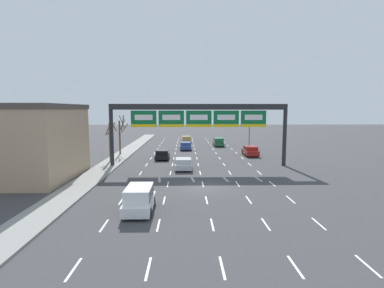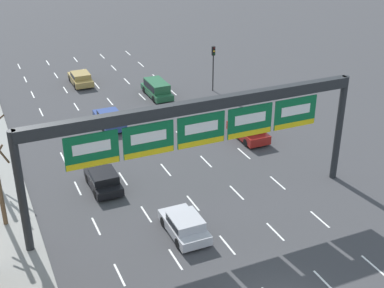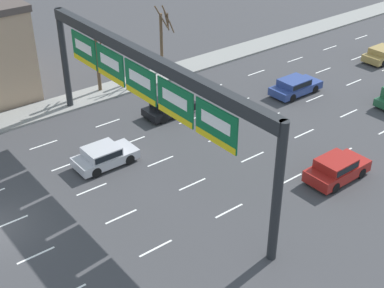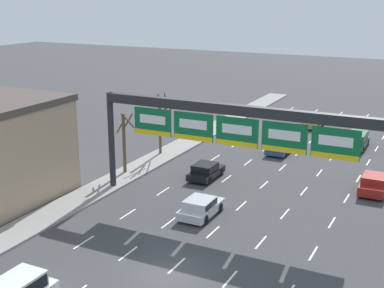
{
  "view_description": "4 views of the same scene",
  "coord_description": "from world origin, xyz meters",
  "px_view_note": "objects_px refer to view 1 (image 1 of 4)",
  "views": [
    {
      "loc": [
        -1.64,
        -26.61,
        7.05
      ],
      "look_at": [
        -0.79,
        11.52,
        2.6
      ],
      "focal_mm": 28.0,
      "sensor_mm": 36.0,
      "label": 1
    },
    {
      "loc": [
        -12.24,
        -16.61,
        19.25
      ],
      "look_at": [
        1.84,
        15.33,
        2.08
      ],
      "focal_mm": 50.0,
      "sensor_mm": 36.0,
      "label": 2
    },
    {
      "loc": [
        23.97,
        -5.4,
        18.38
      ],
      "look_at": [
        2.77,
        11.39,
        2.43
      ],
      "focal_mm": 50.0,
      "sensor_mm": 36.0,
      "label": 3
    },
    {
      "loc": [
        13.12,
        -23.14,
        15.01
      ],
      "look_at": [
        -3.46,
        9.84,
        4.57
      ],
      "focal_mm": 50.0,
      "sensor_mm": 36.0,
      "label": 4
    }
  ],
  "objects_px": {
    "car_gold": "(186,139)",
    "car_black": "(162,154)",
    "car_silver": "(183,163)",
    "sign_gantry": "(199,116)",
    "car_red": "(250,151)",
    "suv_white": "(139,198)",
    "car_blue": "(186,145)",
    "tree_bare_second": "(121,133)",
    "tree_bare_closest": "(110,140)",
    "suv_green": "(218,141)",
    "traffic_light_near_gantry": "(249,129)"
  },
  "relations": [
    {
      "from": "car_red",
      "to": "tree_bare_closest",
      "type": "xyz_separation_m",
      "value": [
        -19.92,
        -4.83,
        2.23
      ]
    },
    {
      "from": "suv_green",
      "to": "car_red",
      "type": "bearing_deg",
      "value": -74.05
    },
    {
      "from": "car_black",
      "to": "car_silver",
      "type": "distance_m",
      "value": 7.87
    },
    {
      "from": "traffic_light_near_gantry",
      "to": "tree_bare_closest",
      "type": "bearing_deg",
      "value": -143.64
    },
    {
      "from": "sign_gantry",
      "to": "car_silver",
      "type": "relative_size",
      "value": 5.46
    },
    {
      "from": "sign_gantry",
      "to": "car_blue",
      "type": "distance_m",
      "value": 16.35
    },
    {
      "from": "suv_white",
      "to": "car_blue",
      "type": "relative_size",
      "value": 0.93
    },
    {
      "from": "car_gold",
      "to": "car_silver",
      "type": "distance_m",
      "value": 29.03
    },
    {
      "from": "traffic_light_near_gantry",
      "to": "car_silver",
      "type": "bearing_deg",
      "value": -119.68
    },
    {
      "from": "tree_bare_closest",
      "to": "car_silver",
      "type": "bearing_deg",
      "value": -28.72
    },
    {
      "from": "car_red",
      "to": "car_gold",
      "type": "relative_size",
      "value": 1.01
    },
    {
      "from": "car_blue",
      "to": "traffic_light_near_gantry",
      "type": "bearing_deg",
      "value": 19.66
    },
    {
      "from": "car_red",
      "to": "car_gold",
      "type": "bearing_deg",
      "value": 117.14
    },
    {
      "from": "suv_white",
      "to": "tree_bare_second",
      "type": "bearing_deg",
      "value": 104.57
    },
    {
      "from": "car_silver",
      "to": "tree_bare_second",
      "type": "height_order",
      "value": "tree_bare_second"
    },
    {
      "from": "suv_white",
      "to": "tree_bare_second",
      "type": "relative_size",
      "value": 0.69
    },
    {
      "from": "car_blue",
      "to": "traffic_light_near_gantry",
      "type": "relative_size",
      "value": 0.95
    },
    {
      "from": "sign_gantry",
      "to": "car_red",
      "type": "relative_size",
      "value": 5.21
    },
    {
      "from": "car_silver",
      "to": "tree_bare_second",
      "type": "distance_m",
      "value": 15.44
    },
    {
      "from": "car_black",
      "to": "car_silver",
      "type": "relative_size",
      "value": 0.98
    },
    {
      "from": "suv_green",
      "to": "tree_bare_second",
      "type": "bearing_deg",
      "value": -146.45
    },
    {
      "from": "car_black",
      "to": "car_silver",
      "type": "height_order",
      "value": "car_black"
    },
    {
      "from": "sign_gantry",
      "to": "tree_bare_second",
      "type": "bearing_deg",
      "value": 140.48
    },
    {
      "from": "tree_bare_second",
      "to": "tree_bare_closest",
      "type": "bearing_deg",
      "value": -90.43
    },
    {
      "from": "sign_gantry",
      "to": "car_gold",
      "type": "distance_m",
      "value": 27.55
    },
    {
      "from": "sign_gantry",
      "to": "tree_bare_closest",
      "type": "relative_size",
      "value": 4.09
    },
    {
      "from": "traffic_light_near_gantry",
      "to": "car_blue",
      "type": "bearing_deg",
      "value": -160.34
    },
    {
      "from": "car_blue",
      "to": "car_black",
      "type": "distance_m",
      "value": 10.65
    },
    {
      "from": "sign_gantry",
      "to": "suv_green",
      "type": "relative_size",
      "value": 4.64
    },
    {
      "from": "suv_white",
      "to": "car_black",
      "type": "distance_m",
      "value": 21.75
    },
    {
      "from": "sign_gantry",
      "to": "car_red",
      "type": "xyz_separation_m",
      "value": [
        8.24,
        8.13,
        -5.47
      ]
    },
    {
      "from": "suv_white",
      "to": "car_gold",
      "type": "height_order",
      "value": "suv_white"
    },
    {
      "from": "suv_green",
      "to": "car_blue",
      "type": "relative_size",
      "value": 1.07
    },
    {
      "from": "car_gold",
      "to": "car_black",
      "type": "height_order",
      "value": "car_black"
    },
    {
      "from": "suv_green",
      "to": "car_black",
      "type": "bearing_deg",
      "value": -122.26
    },
    {
      "from": "tree_bare_second",
      "to": "traffic_light_near_gantry",
      "type": "bearing_deg",
      "value": 24.37
    },
    {
      "from": "car_gold",
      "to": "sign_gantry",
      "type": "bearing_deg",
      "value": -87.0
    },
    {
      "from": "suv_white",
      "to": "car_gold",
      "type": "xyz_separation_m",
      "value": [
        3.42,
        43.51,
        -0.26
      ]
    },
    {
      "from": "traffic_light_near_gantry",
      "to": "sign_gantry",
      "type": "bearing_deg",
      "value": -118.16
    },
    {
      "from": "car_blue",
      "to": "tree_bare_closest",
      "type": "xyz_separation_m",
      "value": [
        -10.08,
        -12.01,
        2.29
      ]
    },
    {
      "from": "sign_gantry",
      "to": "tree_bare_closest",
      "type": "xyz_separation_m",
      "value": [
        -11.68,
        3.29,
        -3.24
      ]
    },
    {
      "from": "suv_green",
      "to": "car_gold",
      "type": "xyz_separation_m",
      "value": [
        -6.13,
        6.51,
        -0.17
      ]
    },
    {
      "from": "car_gold",
      "to": "tree_bare_closest",
      "type": "relative_size",
      "value": 0.77
    },
    {
      "from": "suv_white",
      "to": "tree_bare_closest",
      "type": "height_order",
      "value": "tree_bare_closest"
    },
    {
      "from": "suv_green",
      "to": "car_blue",
      "type": "height_order",
      "value": "suv_green"
    },
    {
      "from": "car_silver",
      "to": "traffic_light_near_gantry",
      "type": "relative_size",
      "value": 0.86
    },
    {
      "from": "car_gold",
      "to": "traffic_light_near_gantry",
      "type": "relative_size",
      "value": 0.89
    },
    {
      "from": "car_black",
      "to": "car_gold",
      "type": "bearing_deg",
      "value": 80.88
    },
    {
      "from": "car_red",
      "to": "car_black",
      "type": "xyz_separation_m",
      "value": [
        -13.14,
        -2.95,
        -0.07
      ]
    },
    {
      "from": "car_silver",
      "to": "tree_bare_closest",
      "type": "height_order",
      "value": "tree_bare_closest"
    }
  ]
}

